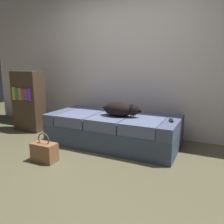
{
  "coord_description": "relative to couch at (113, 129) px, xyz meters",
  "views": [
    {
      "loc": [
        1.42,
        -1.93,
        1.21
      ],
      "look_at": [
        0.0,
        1.03,
        0.52
      ],
      "focal_mm": 35.95,
      "sensor_mm": 36.0,
      "label": 1
    }
  ],
  "objects": [
    {
      "name": "back_wall",
      "position": [
        0.0,
        0.7,
        1.17
      ],
      "size": [
        6.4,
        0.1,
        2.8
      ],
      "primitive_type": "cube",
      "color": "silver",
      "rests_on": "ground"
    },
    {
      "name": "tv_remote",
      "position": [
        0.88,
        -0.04,
        0.25
      ],
      "size": [
        0.09,
        0.16,
        0.02
      ],
      "primitive_type": "cube",
      "rotation": [
        0.0,
        0.0,
        0.29
      ],
      "color": "black",
      "rests_on": "couch"
    },
    {
      "name": "couch",
      "position": [
        0.0,
        0.0,
        0.0
      ],
      "size": [
        1.96,
        0.94,
        0.47
      ],
      "color": "#3D4C62",
      "rests_on": "ground"
    },
    {
      "name": "bookshelf",
      "position": [
        -1.74,
        0.0,
        0.32
      ],
      "size": [
        0.56,
        0.3,
        1.1
      ],
      "color": "#463525",
      "rests_on": "ground"
    },
    {
      "name": "dog_dark",
      "position": [
        0.15,
        -0.06,
        0.34
      ],
      "size": [
        0.62,
        0.3,
        0.21
      ],
      "color": "black",
      "rests_on": "couch"
    },
    {
      "name": "handbag",
      "position": [
        -0.52,
        -0.97,
        -0.11
      ],
      "size": [
        0.32,
        0.18,
        0.38
      ],
      "color": "#8C5D3D",
      "rests_on": "ground"
    },
    {
      "name": "ground_plane",
      "position": [
        0.0,
        -1.09,
        -0.23
      ],
      "size": [
        10.0,
        10.0,
        0.0
      ],
      "primitive_type": "plane",
      "color": "brown"
    }
  ]
}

